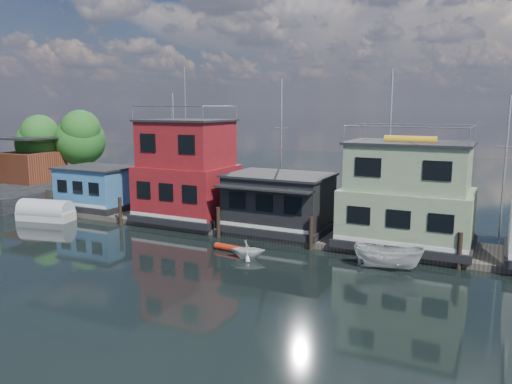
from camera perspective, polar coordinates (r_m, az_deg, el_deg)
The scene contains 13 objects.
ground at distance 26.46m, azimuth -7.10°, elevation -10.78°, with size 160.00×160.00×0.00m, color black.
dock at distance 36.53m, azimuth 3.36°, elevation -4.61°, with size 48.00×5.00×0.40m, color #595147.
houseboat_blue at distance 46.09m, azimuth -17.66°, elevation 0.48°, with size 6.40×4.90×3.66m.
houseboat_red at distance 39.83m, azimuth -7.91°, elevation 2.23°, with size 7.40×5.90×11.86m.
houseboat_dark at distance 36.22m, azimuth 2.65°, elevation -1.14°, with size 7.40×6.10×4.06m.
houseboat_green at distance 33.50m, azimuth 16.91°, elevation -0.47°, with size 8.40×5.90×7.03m.
pilings at distance 33.97m, azimuth 0.99°, elevation -4.13°, with size 42.28×0.28×2.20m.
background_masts at distance 39.81m, azimuth 13.20°, elevation 4.16°, with size 36.40×0.16×12.00m.
shore at distance 57.79m, azimuth -24.15°, elevation 3.27°, with size 12.40×15.72×8.24m.
red_kayak at distance 32.25m, azimuth -2.44°, elevation -6.52°, with size 0.44×0.44×3.02m, color #B62713.
motorboat at distance 29.72m, azimuth 14.86°, elevation -7.15°, with size 1.50×3.99×1.54m, color silver.
tarp_runabout at distance 44.54m, azimuth -22.91°, elevation -2.12°, with size 4.83×2.70×1.85m.
dinghy_white at distance 30.91m, azimuth -0.97°, elevation -6.56°, with size 1.86×2.16×1.14m, color white.
Camera 1 is at (13.83, -20.58, 9.22)m, focal length 35.00 mm.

